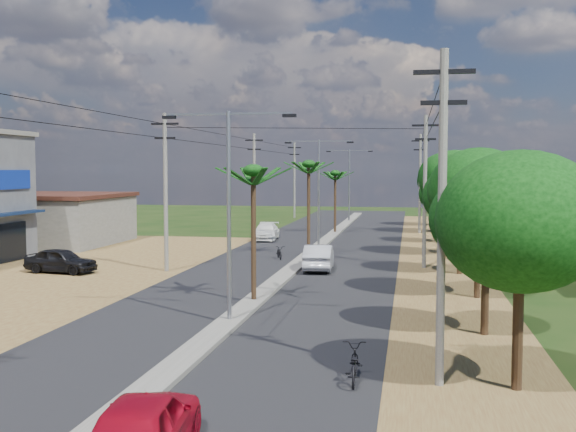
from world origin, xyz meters
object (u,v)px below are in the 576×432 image
(moto_rider_east, at_px, (354,365))
(car_red_near, at_px, (144,427))
(car_white_far, at_px, (266,232))
(car_parked_dark, at_px, (61,261))
(car_silver_mid, at_px, (319,258))

(moto_rider_east, bearing_deg, car_red_near, 54.04)
(car_red_near, bearing_deg, moto_rider_east, -128.95)
(car_red_near, relative_size, moto_rider_east, 2.22)
(car_white_far, xyz_separation_m, car_parked_dark, (-7.62, -19.35, 0.03))
(car_parked_dark, height_order, moto_rider_east, car_parked_dark)
(car_red_near, height_order, car_silver_mid, car_silver_mid)
(car_red_near, bearing_deg, car_white_far, -87.36)
(car_silver_mid, distance_m, car_white_far, 16.94)
(car_red_near, bearing_deg, car_silver_mid, -96.24)
(car_silver_mid, relative_size, car_white_far, 0.97)
(car_parked_dark, bearing_deg, car_white_far, -14.61)
(car_silver_mid, relative_size, car_parked_dark, 1.09)
(car_red_near, distance_m, car_silver_mid, 25.96)
(car_white_far, distance_m, moto_rider_east, 37.27)
(car_red_near, relative_size, car_silver_mid, 0.94)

